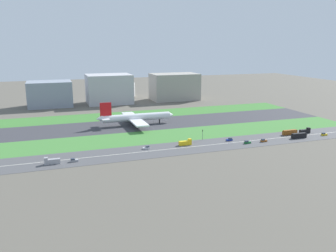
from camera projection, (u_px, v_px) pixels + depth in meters
The scene contains 24 objects.
ground_plane at pixel (165, 123), 293.20m from camera, with size 800.00×800.00×0.00m, color #5B564C.
runway at pixel (165, 123), 293.19m from camera, with size 280.00×46.00×0.10m, color #38383D.
grass_median_north at pixel (151, 114), 330.89m from camera, with size 280.00×36.00×0.10m, color #3D7A33.
grass_median_south at pixel (182, 134), 255.49m from camera, with size 280.00×36.00×0.10m, color #427F38.
highway at pixel (200, 146), 226.07m from camera, with size 280.00×28.00×0.10m, color #4C4C4F.
highway_centerline at pixel (200, 146), 226.05m from camera, with size 266.00×0.50×0.01m, color silver.
airliner at pixel (135, 117), 283.50m from camera, with size 65.00×56.00×19.70m.
bus_1 at pixel (290, 132), 253.70m from camera, with size 11.60×2.50×3.50m.
car_2 at pixel (74, 160), 195.73m from camera, with size 4.40×1.80×2.00m.
car_0 at pixel (247, 142), 231.43m from camera, with size 4.40×1.80×2.00m.
truck_2 at pixel (186, 143), 227.61m from camera, with size 8.40×2.50×4.00m.
truck_1 at pixel (305, 131), 258.08m from camera, with size 8.40×2.50×4.00m.
bus_0 at pixel (299, 136), 244.50m from camera, with size 11.60×2.50×3.50m.
car_5 at pixel (230, 139), 238.13m from camera, with size 4.40×1.80×2.00m.
truck_0 at pixel (52, 161), 191.79m from camera, with size 8.40×2.50×4.00m.
car_1 at pixel (264, 141), 235.48m from camera, with size 4.40×1.80×2.00m.
car_3 at pixel (147, 148), 219.34m from camera, with size 4.40×1.80×2.00m.
car_4 at pixel (324, 134), 251.77m from camera, with size 4.40×1.80×2.00m.
traffic_light at pixel (203, 134), 239.39m from camera, with size 0.36×0.50×7.20m.
terminal_building at pixel (50, 94), 366.36m from camera, with size 44.95×32.10×26.56m, color gray.
hangar_building at pixel (109, 89), 385.67m from camera, with size 48.42×36.73×31.99m, color #B2B2B7.
office_tower at pixel (174, 87), 410.47m from camera, with size 54.22×33.41×30.81m, color #9E998E.
fuel_tank_west at pixel (108, 92), 431.06m from camera, with size 17.39×17.39×12.52m, color silver.
fuel_tank_centre at pixel (127, 90), 438.43m from camera, with size 19.75×19.75×16.94m, color silver.
Camera 1 is at (-90.82, -271.13, 65.00)m, focal length 37.10 mm.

